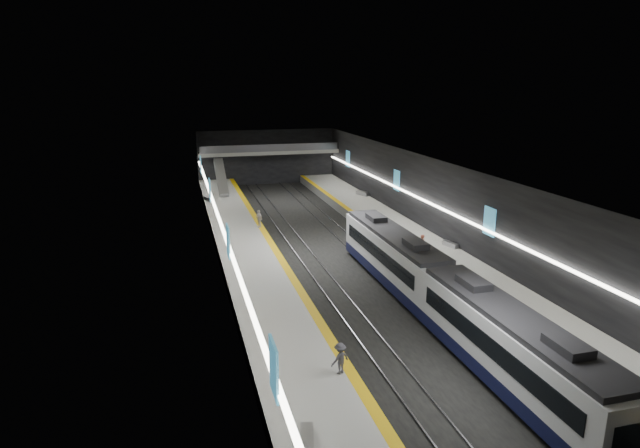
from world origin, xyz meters
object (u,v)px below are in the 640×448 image
object	(u,v)px
bench_right_near	(450,245)
passenger_left_b	(340,359)
train	(440,291)
bench_left_near	(307,441)
passenger_right_a	(422,245)
escalator	(221,177)
passenger_left_a	(259,219)
bench_right_far	(363,193)
bench_left_far	(208,199)

from	to	relation	value
bench_right_near	passenger_left_b	xyz separation A→B (m)	(-15.35, -17.27, 0.61)
train	bench_left_near	size ratio (longest dim) A/B	16.04
train	passenger_right_a	distance (m)	10.42
escalator	bench_left_near	world-z (taller)	escalator
passenger_right_a	passenger_left_a	xyz separation A→B (m)	(-11.53, 12.28, -0.04)
bench_left_near	passenger_right_a	world-z (taller)	passenger_right_a
bench_left_near	passenger_left_a	world-z (taller)	passenger_left_a
escalator	bench_left_near	bearing A→B (deg)	-91.35
bench_right_near	bench_right_far	xyz separation A→B (m)	(-0.15, 22.21, 0.05)
escalator	passenger_left_b	xyz separation A→B (m)	(1.65, -46.33, -1.10)
passenger_left_a	bench_left_near	bearing A→B (deg)	-29.23
train	escalator	size ratio (longest dim) A/B	3.76
bench_right_near	passenger_left_a	xyz separation A→B (m)	(-15.00, 10.61, 0.67)
train	passenger_left_a	bearing A→B (deg)	109.92
passenger_left_b	bench_right_far	bearing A→B (deg)	-135.26
escalator	bench_right_near	bearing A→B (deg)	-59.68
passenger_right_a	passenger_left_a	bearing A→B (deg)	41.52
passenger_left_b	passenger_left_a	bearing A→B (deg)	-114.92
bench_right_far	passenger_right_a	size ratio (longest dim) A/B	1.11
bench_left_near	passenger_left_b	distance (m)	5.66
train	passenger_right_a	xyz separation A→B (m)	(3.53, 9.80, -0.29)
bench_right_far	bench_right_near	bearing A→B (deg)	-110.56
bench_left_near	bench_left_far	world-z (taller)	bench_left_near
bench_left_near	passenger_left_a	xyz separation A→B (m)	(3.21, 32.73, 0.64)
train	passenger_left_a	size ratio (longest dim) A/B	17.22
bench_left_near	passenger_right_a	bearing A→B (deg)	67.72
bench_left_far	passenger_left_b	bearing A→B (deg)	-104.96
bench_right_far	train	bearing A→B (deg)	-122.44
passenger_left_a	passenger_left_b	world-z (taller)	passenger_left_a
passenger_right_a	passenger_left_a	world-z (taller)	passenger_right_a
bench_left_far	passenger_left_a	xyz separation A→B (m)	(4.00, -13.65, 0.66)
passenger_right_a	passenger_left_b	distance (m)	19.61
bench_left_near	bench_right_far	world-z (taller)	bench_right_far
escalator	passenger_left_a	world-z (taller)	escalator
train	bench_right_far	size ratio (longest dim) A/B	14.89
escalator	bench_left_near	distance (m)	51.23
bench_right_near	bench_right_far	bearing A→B (deg)	76.54
bench_left_near	passenger_left_a	bearing A→B (deg)	97.91
escalator	passenger_right_a	distance (m)	33.60
passenger_right_a	passenger_left_b	xyz separation A→B (m)	(-11.88, -15.60, -0.10)
bench_right_near	passenger_left_b	size ratio (longest dim) A/B	1.01
passenger_right_a	passenger_left_a	distance (m)	16.85
bench_left_far	passenger_left_b	distance (m)	41.69
train	passenger_left_b	distance (m)	10.17
escalator	bench_left_near	size ratio (longest dim) A/B	4.27
bench_right_near	escalator	bearing A→B (deg)	106.47
escalator	passenger_right_a	xyz separation A→B (m)	(13.53, -30.73, -0.99)
train	bench_right_near	xyz separation A→B (m)	(7.00, 11.47, -1.00)
train	passenger_right_a	bearing A→B (deg)	70.17
bench_left_far	bench_right_far	world-z (taller)	bench_right_far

